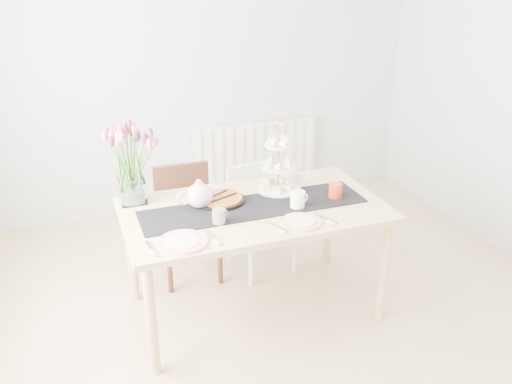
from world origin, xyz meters
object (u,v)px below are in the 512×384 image
object	(u,v)px
tulip_vase	(129,154)
teapot	(199,196)
mug_grey	(219,216)
mug_orange	(335,191)
chair_white	(257,210)
radiator	(256,154)
tart_tin	(220,200)
dining_table	(254,218)
chair_brown	(186,213)
plate_left	(183,242)
plate_right	(301,222)
cream_jug	(292,179)
cake_stand	(279,173)
mug_white	(298,200)

from	to	relation	value
tulip_vase	teapot	world-z (taller)	tulip_vase
mug_grey	mug_orange	xyz separation A→B (m)	(0.80, 0.09, 0.00)
teapot	chair_white	bearing A→B (deg)	36.55
radiator	tulip_vase	world-z (taller)	tulip_vase
tulip_vase	tart_tin	distance (m)	0.63
dining_table	mug_orange	xyz separation A→B (m)	(0.53, -0.05, 0.13)
chair_white	mug_orange	world-z (taller)	mug_orange
chair_brown	plate_left	world-z (taller)	chair_brown
radiator	mug_orange	size ratio (longest dim) A/B	12.00
chair_brown	mug_grey	world-z (taller)	mug_grey
tulip_vase	mug_grey	world-z (taller)	tulip_vase
chair_white	teapot	bearing A→B (deg)	-147.59
tulip_vase	plate_right	world-z (taller)	tulip_vase
cream_jug	tart_tin	bearing A→B (deg)	-174.80
mug_orange	plate_right	bearing A→B (deg)	148.46
tulip_vase	cake_stand	size ratio (longest dim) A/B	1.37
chair_white	teapot	distance (m)	0.80
cream_jug	mug_orange	xyz separation A→B (m)	(0.17, -0.30, 0.01)
mug_grey	plate_right	distance (m)	0.48
chair_brown	mug_grey	xyz separation A→B (m)	(0.03, -0.77, 0.33)
tulip_vase	mug_white	distance (m)	1.06
teapot	cake_stand	bearing A→B (deg)	5.61
radiator	mug_orange	world-z (taller)	mug_orange
chair_brown	plate_right	xyz separation A→B (m)	(0.48, -0.93, 0.29)
teapot	tulip_vase	bearing A→B (deg)	145.33
radiator	cream_jug	size ratio (longest dim) A/B	14.61
cake_stand	mug_orange	distance (m)	0.39
mug_orange	plate_left	distance (m)	1.08
chair_white	mug_white	distance (m)	0.74
mug_orange	plate_left	xyz separation A→B (m)	(-1.05, -0.25, -0.04)
cake_stand	plate_left	distance (m)	0.90
tulip_vase	mug_grey	xyz separation A→B (m)	(0.42, -0.47, -0.28)
plate_right	mug_white	bearing A→B (deg)	72.13
dining_table	plate_right	size ratio (longest dim) A/B	6.67
chair_brown	plate_left	bearing A→B (deg)	-101.82
cake_stand	mug_orange	size ratio (longest dim) A/B	4.32
mug_white	radiator	bearing A→B (deg)	63.90
tart_tin	mug_grey	distance (m)	0.29
chair_white	cream_jug	bearing A→B (deg)	-71.55
chair_brown	plate_right	size ratio (longest dim) A/B	3.37
chair_white	mug_grey	size ratio (longest dim) A/B	8.58
dining_table	mug_grey	size ratio (longest dim) A/B	17.64
cream_jug	plate_right	distance (m)	0.58
cream_jug	mug_orange	world-z (taller)	mug_orange
tart_tin	chair_brown	bearing A→B (deg)	103.55
teapot	mug_grey	bearing A→B (deg)	-81.46
chair_white	tart_tin	distance (m)	0.66
mug_grey	plate_left	size ratio (longest dim) A/B	0.33
dining_table	chair_white	xyz separation A→B (m)	(0.22, 0.55, -0.23)
cream_jug	tart_tin	size ratio (longest dim) A/B	0.27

